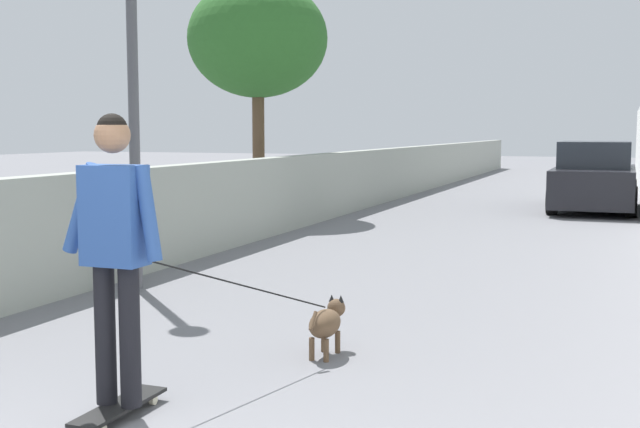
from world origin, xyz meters
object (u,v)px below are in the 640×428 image
(skateboard, at_px, (119,407))
(dog, at_px, (326,322))
(tree_left_mid, at_px, (258,40))
(lamp_post, at_px, (132,38))
(car_near, at_px, (594,178))
(person_skateboarder, at_px, (115,236))

(skateboard, bearing_deg, dog, -22.15)
(tree_left_mid, bearing_deg, lamp_post, -164.74)
(tree_left_mid, relative_size, car_near, 1.19)
(lamp_post, bearing_deg, skateboard, -148.13)
(tree_left_mid, relative_size, person_skateboarder, 2.71)
(car_near, bearing_deg, dog, 173.44)
(car_near, bearing_deg, skateboard, 171.49)
(person_skateboarder, bearing_deg, skateboard, -90.00)
(lamp_post, bearing_deg, dog, -121.80)
(car_near, bearing_deg, lamp_post, 158.43)
(dog, height_order, car_near, car_near)
(car_near, bearing_deg, person_skateboarder, 171.49)
(person_skateboarder, bearing_deg, car_near, -8.51)
(tree_left_mid, xyz_separation_m, lamp_post, (-7.80, -2.13, -0.86))
(tree_left_mid, xyz_separation_m, skateboard, (-11.41, -4.37, -3.60))
(tree_left_mid, relative_size, skateboard, 6.13)
(skateboard, bearing_deg, car_near, -8.51)
(lamp_post, relative_size, person_skateboarder, 2.25)
(tree_left_mid, distance_m, skateboard, 12.74)
(skateboard, distance_m, dog, 1.92)
(lamp_post, height_order, person_skateboarder, lamp_post)
(tree_left_mid, distance_m, lamp_post, 8.13)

